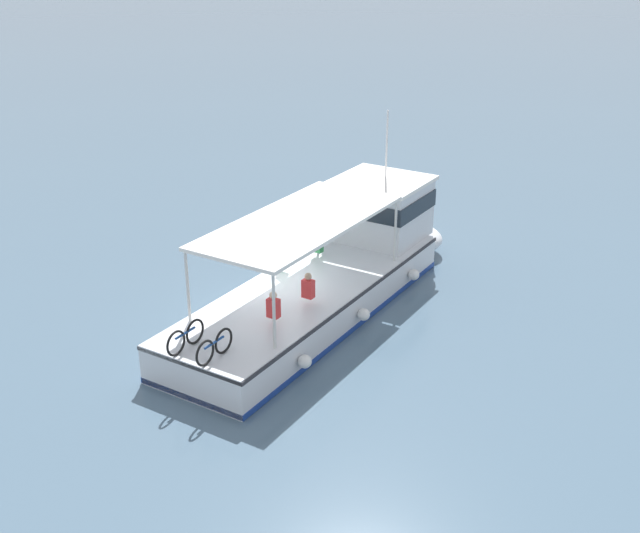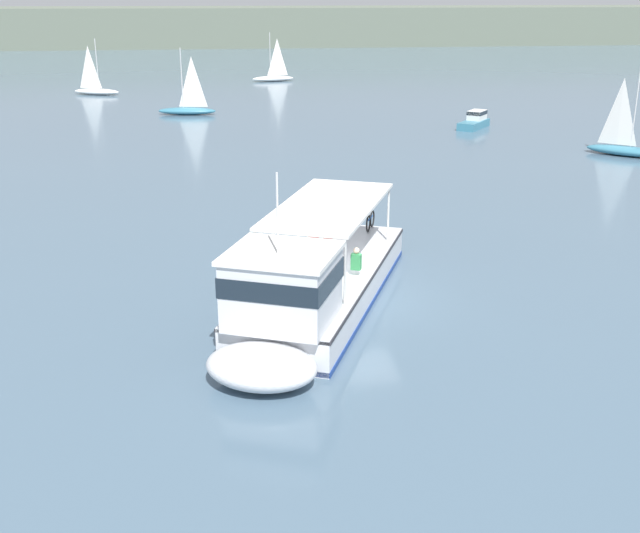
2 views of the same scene
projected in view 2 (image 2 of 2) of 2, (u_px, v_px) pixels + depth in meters
name	position (u px, v px, depth m)	size (l,w,h in m)	color
ground_plane	(360.00, 300.00, 26.20)	(400.00, 400.00, 0.00)	slate
distant_shoreline	(228.00, 26.00, 153.56)	(400.00, 28.00, 6.97)	#606B5B
ferry_main	(311.00, 289.00, 24.30)	(7.95, 12.87, 5.32)	silver
motorboat_near_starboard	(475.00, 121.00, 59.19)	(3.26, 3.62, 1.26)	teal
sailboat_off_bow	(273.00, 76.00, 90.25)	(4.96, 2.13, 5.40)	white
sailboat_far_left	(96.00, 89.00, 78.39)	(4.97, 3.11, 5.40)	white
sailboat_mid_channel	(625.00, 147.00, 49.14)	(4.43, 4.33, 5.40)	teal
sailboat_far_right	(188.00, 108.00, 65.61)	(4.97, 2.20, 5.40)	teal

